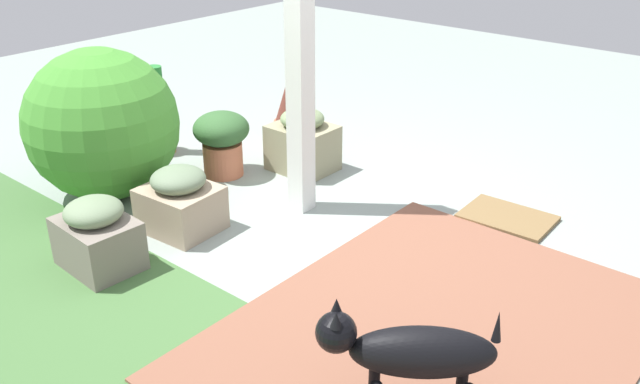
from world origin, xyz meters
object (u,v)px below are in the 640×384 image
Objects in this scene: dog at (410,351)px; stone_planter_mid at (180,201)px; porch_pillar at (300,64)px; terracotta_pot_broad at (222,139)px; stone_planter_far at (97,236)px; terracotta_pot_tall at (159,122)px; round_shrub at (102,125)px; terracotta_pot_spiky at (292,108)px; doormat at (507,218)px; stone_planter_nearest at (303,142)px.

stone_planter_mid is at bearing -12.00° from dog.
terracotta_pot_broad is at bearing -2.96° from porch_pillar.
terracotta_pot_tall reaches higher than stone_planter_far.
round_shrub reaches higher than stone_planter_far.
dog is (-3.21, 1.19, 0.05)m from terracotta_pot_tall.
doormat is (-2.04, 0.11, -0.31)m from terracotta_pot_spiky.
stone_planter_far is 0.73× the size of terracotta_pot_spiky.
terracotta_pot_spiky is (0.87, -0.86, -0.70)m from porch_pillar.
porch_pillar is at bearing 130.76° from stone_planter_nearest.
terracotta_pot_tall is at bearing -20.28° from dog.
stone_planter_nearest is at bearing -121.69° from round_shrub.
terracotta_pot_spiky is at bearing -44.74° from porch_pillar.
round_shrub is at bearing 78.24° from terracotta_pot_spiky.
terracotta_pot_tall is 1.08× the size of terracotta_pot_spiky.
terracotta_pot_broad is at bearing -115.28° from round_shrub.
stone_planter_mid is 0.99× the size of terracotta_pot_broad.
stone_planter_mid is at bearing 92.20° from stone_planter_nearest.
porch_pillar is 1.04m from stone_planter_nearest.
stone_planter_mid is 0.61m from stone_planter_far.
stone_planter_mid is at bearing 106.68° from terracotta_pot_spiky.
terracotta_pot_broad reaches higher than stone_planter_mid.
porch_pillar is 4.14× the size of stone_planter_far.
terracotta_pot_spiky is at bearing -38.95° from dog.
terracotta_pot_tall is at bearing -32.54° from stone_planter_mid.
porch_pillar reaches higher than terracotta_pot_broad.
stone_planter_far is 0.72× the size of dog.
porch_pillar is 1.75m from terracotta_pot_tall.
porch_pillar is 1.11m from terracotta_pot_broad.
stone_planter_mid is at bearing 179.11° from round_shrub.
stone_planter_far is 0.98× the size of terracotta_pot_broad.
stone_planter_nearest reaches higher than stone_planter_mid.
stone_planter_mid is at bearing 119.95° from terracotta_pot_broad.
doormat is (-1.61, -0.24, -0.21)m from stone_planter_nearest.
porch_pillar reaches higher than stone_planter_nearest.
round_shrub is at bearing 30.95° from porch_pillar.
round_shrub is 0.88m from terracotta_pot_tall.
stone_planter_far is (-0.05, 1.85, -0.02)m from stone_planter_nearest.
round_shrub is 1.58× the size of terracotta_pot_spiky.
dog is (-2.03, -0.18, 0.10)m from stone_planter_far.
stone_planter_nearest is 1.24m from stone_planter_mid.
terracotta_pot_broad is 0.82m from terracotta_pot_spiky.
stone_planter_mid is 0.90m from terracotta_pot_broad.
porch_pillar is 4.12× the size of stone_planter_mid.
round_shrub is 1.83× the size of doormat.
terracotta_pot_tall is at bearing 23.12° from stone_planter_nearest.
terracotta_pot_spiky is 1.16× the size of doormat.
doormat is (-1.17, -0.75, -1.00)m from porch_pillar.
doormat is at bearing -136.50° from stone_planter_mid.
terracotta_pot_spiky reaches higher than doormat.
stone_planter_nearest reaches higher than doormat.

